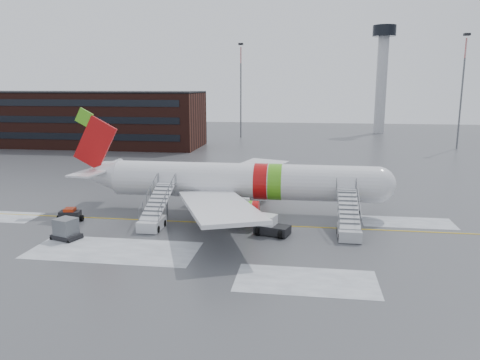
% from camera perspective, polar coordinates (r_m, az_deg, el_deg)
% --- Properties ---
extents(ground, '(260.00, 260.00, 0.00)m').
position_cam_1_polar(ground, '(48.24, -3.81, -4.88)').
color(ground, '#494C4F').
rests_on(ground, ground).
extents(airliner, '(35.03, 32.97, 11.18)m').
position_cam_1_polar(airliner, '(50.25, -0.74, -0.17)').
color(airliner, silver).
rests_on(airliner, ground).
extents(airstair_fwd, '(2.05, 7.70, 3.48)m').
position_cam_1_polar(airstair_fwd, '(44.04, 13.10, -5.31)').
color(airstair_fwd, '#A6A9AD').
rests_on(airstair_fwd, ground).
extents(airstair_aft, '(2.05, 7.70, 3.48)m').
position_cam_1_polar(airstair_aft, '(46.24, -10.44, -4.39)').
color(airstair_aft, silver).
rests_on(airstair_aft, ground).
extents(pushback_tug, '(3.49, 3.01, 1.79)m').
position_cam_1_polar(pushback_tug, '(43.48, 3.73, -5.62)').
color(pushback_tug, black).
rests_on(pushback_tug, ground).
extents(uld_container, '(2.75, 2.34, 1.91)m').
position_cam_1_polar(uld_container, '(44.82, -20.44, -5.68)').
color(uld_container, black).
rests_on(uld_container, ground).
extents(baggage_tractor, '(2.69, 1.51, 1.35)m').
position_cam_1_polar(baggage_tractor, '(50.63, -19.99, -4.09)').
color(baggage_tractor, black).
rests_on(baggage_tractor, ground).
extents(terminal_building, '(62.00, 16.11, 12.30)m').
position_cam_1_polar(terminal_building, '(114.49, -20.47, 7.06)').
color(terminal_building, '#3F1E16').
rests_on(terminal_building, ground).
extents(control_tower, '(6.40, 6.40, 30.00)m').
position_cam_1_polar(control_tower, '(141.78, 16.96, 13.07)').
color(control_tower, '#B2B5BA').
rests_on(control_tower, ground).
extents(light_mast_far_ne, '(1.20, 1.20, 24.25)m').
position_cam_1_polar(light_mast_far_ne, '(111.95, 25.48, 10.51)').
color(light_mast_far_ne, '#595B60').
rests_on(light_mast_far_ne, ground).
extents(light_mast_far_n, '(1.20, 1.20, 24.25)m').
position_cam_1_polar(light_mast_far_n, '(124.53, 0.10, 11.58)').
color(light_mast_far_n, '#595B60').
rests_on(light_mast_far_n, ground).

